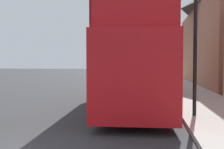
% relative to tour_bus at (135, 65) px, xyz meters
% --- Properties ---
extents(ground_plane, '(144.00, 144.00, 0.00)m').
position_rel_tour_bus_xyz_m(ground_plane, '(-2.83, 12.27, -1.91)').
color(ground_plane, '#333335').
extents(sidewalk, '(3.03, 108.00, 0.14)m').
position_rel_tour_bus_xyz_m(sidewalk, '(3.35, 9.27, -1.84)').
color(sidewalk, '#ADAAA3').
rests_on(sidewalk, ground_plane).
extents(tour_bus, '(3.09, 11.43, 4.31)m').
position_rel_tour_bus_xyz_m(tour_bus, '(0.00, 0.00, 0.00)').
color(tour_bus, red).
rests_on(tour_bus, ground_plane).
extents(parked_car_ahead_of_bus, '(2.06, 4.20, 1.54)m').
position_rel_tour_bus_xyz_m(parked_car_ahead_of_bus, '(0.67, 8.78, -1.19)').
color(parked_car_ahead_of_bus, black).
rests_on(parked_car_ahead_of_bus, ground_plane).
extents(lamp_post_nearest, '(0.35, 0.35, 4.95)m').
position_rel_tour_bus_xyz_m(lamp_post_nearest, '(2.29, -3.17, 1.63)').
color(lamp_post_nearest, black).
rests_on(lamp_post_nearest, sidewalk).
extents(lamp_post_second, '(0.35, 0.35, 4.79)m').
position_rel_tour_bus_xyz_m(lamp_post_second, '(2.40, 5.91, 1.53)').
color(lamp_post_second, black).
rests_on(lamp_post_second, sidewalk).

